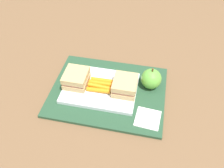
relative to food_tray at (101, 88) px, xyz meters
The scene contains 8 objects.
ground_plane 0.03m from the food_tray, ahead, with size 2.40×2.40×0.00m, color brown.
lunchbag_mat 0.03m from the food_tray, ahead, with size 0.36×0.28×0.01m, color #284C33.
food_tray is the anchor object (origin of this frame).
sandwich_half_left 0.08m from the food_tray, behind, with size 0.07×0.08×0.04m.
sandwich_half_right 0.08m from the food_tray, ahead, with size 0.07×0.08×0.04m.
carrot_sticks_bundle 0.01m from the food_tray, 151.87° to the left, with size 0.08×0.06×0.02m.
apple 0.16m from the food_tray, 16.94° to the left, with size 0.07×0.07×0.08m.
paper_napkin 0.18m from the food_tray, 27.76° to the right, with size 0.07×0.07×0.00m, color white.
Camera 1 is at (0.12, -0.49, 0.57)m, focal length 37.92 mm.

